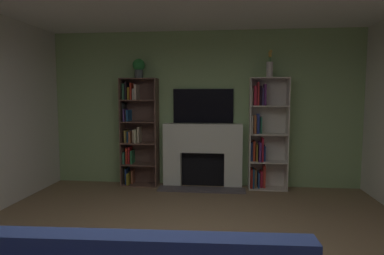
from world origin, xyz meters
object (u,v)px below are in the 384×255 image
(bookshelf_left, at_px, (136,132))
(potted_plant, at_px, (139,67))
(tv, at_px, (203,106))
(bookshelf_right, at_px, (263,136))
(fireplace, at_px, (203,153))
(vase_with_flowers, at_px, (270,67))

(bookshelf_left, height_order, potted_plant, potted_plant)
(tv, distance_m, bookshelf_right, 1.16)
(fireplace, distance_m, bookshelf_left, 1.25)
(bookshelf_right, distance_m, potted_plant, 2.48)
(fireplace, bearing_deg, vase_with_flowers, -1.38)
(fireplace, relative_size, vase_with_flowers, 3.22)
(fireplace, relative_size, bookshelf_left, 0.78)
(bookshelf_left, xyz_separation_m, vase_with_flowers, (2.33, -0.03, 1.12))
(fireplace, height_order, tv, tv)
(bookshelf_right, bearing_deg, vase_with_flowers, -21.64)
(fireplace, bearing_deg, bookshelf_left, 179.71)
(fireplace, height_order, bookshelf_right, bookshelf_right)
(potted_plant, xyz_separation_m, vase_with_flowers, (2.26, -0.00, -0.02))
(fireplace, xyz_separation_m, tv, (0.00, 0.09, 0.83))
(bookshelf_left, bearing_deg, potted_plant, -24.85)
(bookshelf_left, xyz_separation_m, bookshelf_right, (2.25, -0.00, -0.04))
(tv, bearing_deg, potted_plant, -173.93)
(tv, bearing_deg, bookshelf_right, -4.79)
(tv, bearing_deg, fireplace, -90.00)
(bookshelf_left, distance_m, bookshelf_right, 2.25)
(bookshelf_left, bearing_deg, fireplace, -0.29)
(bookshelf_left, height_order, vase_with_flowers, vase_with_flowers)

